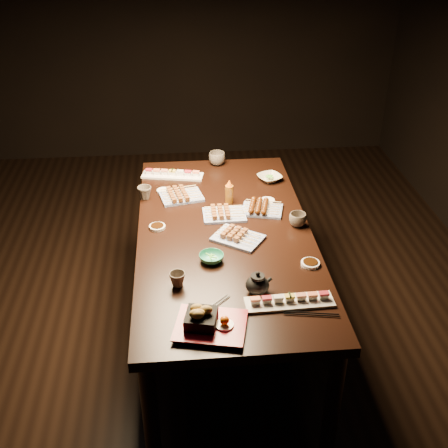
# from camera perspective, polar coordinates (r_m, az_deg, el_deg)

# --- Properties ---
(ground) EXTENTS (5.00, 5.00, 0.00)m
(ground) POSITION_cam_1_polar(r_m,az_deg,el_deg) (3.54, -2.71, -9.21)
(ground) COLOR black
(ground) RESTS_ON ground
(dining_table) EXTENTS (1.02, 1.86, 0.75)m
(dining_table) POSITION_cam_1_polar(r_m,az_deg,el_deg) (3.12, 0.08, -6.69)
(dining_table) COLOR black
(dining_table) RESTS_ON ground
(sushi_platter_near) EXTENTS (0.39, 0.12, 0.05)m
(sushi_platter_near) POSITION_cam_1_polar(r_m,az_deg,el_deg) (2.44, 6.68, -7.59)
(sushi_platter_near) COLOR white
(sushi_platter_near) RESTS_ON dining_table
(sushi_platter_far) EXTENTS (0.39, 0.18, 0.05)m
(sushi_platter_far) POSITION_cam_1_polar(r_m,az_deg,el_deg) (3.49, -5.27, 5.16)
(sushi_platter_far) COLOR white
(sushi_platter_far) RESTS_ON dining_table
(yakitori_plate_center) EXTENTS (0.23, 0.17, 0.06)m
(yakitori_plate_center) POSITION_cam_1_polar(r_m,az_deg,el_deg) (3.04, 0.03, 1.28)
(yakitori_plate_center) COLOR #828EB6
(yakitori_plate_center) RESTS_ON dining_table
(yakitori_plate_right) EXTENTS (0.29, 0.28, 0.06)m
(yakitori_plate_right) POSITION_cam_1_polar(r_m,az_deg,el_deg) (2.84, 1.43, -1.06)
(yakitori_plate_right) COLOR #828EB6
(yakitori_plate_right) RESTS_ON dining_table
(yakitori_plate_left) EXTENTS (0.26, 0.22, 0.06)m
(yakitori_plate_left) POSITION_cam_1_polar(r_m,az_deg,el_deg) (3.23, -4.35, 3.13)
(yakitori_plate_left) COLOR #828EB6
(yakitori_plate_left) RESTS_ON dining_table
(tsukune_plate) EXTENTS (0.25, 0.21, 0.06)m
(tsukune_plate) POSITION_cam_1_polar(r_m,az_deg,el_deg) (3.09, 3.90, 1.75)
(tsukune_plate) COLOR #828EB6
(tsukune_plate) RESTS_ON dining_table
(edamame_bowl_green) EXTENTS (0.14, 0.14, 0.04)m
(edamame_bowl_green) POSITION_cam_1_polar(r_m,az_deg,el_deg) (2.68, -1.29, -3.45)
(edamame_bowl_green) COLOR #309371
(edamame_bowl_green) RESTS_ON dining_table
(edamame_bowl_cream) EXTENTS (0.18, 0.18, 0.03)m
(edamame_bowl_cream) POSITION_cam_1_polar(r_m,az_deg,el_deg) (3.44, 4.65, 4.70)
(edamame_bowl_cream) COLOR beige
(edamame_bowl_cream) RESTS_ON dining_table
(tempura_tray) EXTENTS (0.33, 0.28, 0.10)m
(tempura_tray) POSITION_cam_1_polar(r_m,az_deg,el_deg) (2.28, -1.39, -9.61)
(tempura_tray) COLOR black
(tempura_tray) RESTS_ON dining_table
(teacup_near_left) EXTENTS (0.09, 0.09, 0.07)m
(teacup_near_left) POSITION_cam_1_polar(r_m,az_deg,el_deg) (2.52, -4.75, -5.63)
(teacup_near_left) COLOR brown
(teacup_near_left) RESTS_ON dining_table
(teacup_mid_right) EXTENTS (0.11, 0.11, 0.07)m
(teacup_mid_right) POSITION_cam_1_polar(r_m,az_deg,el_deg) (2.98, 7.49, 0.44)
(teacup_mid_right) COLOR brown
(teacup_mid_right) RESTS_ON dining_table
(teacup_far_left) EXTENTS (0.11, 0.11, 0.07)m
(teacup_far_left) POSITION_cam_1_polar(r_m,az_deg,el_deg) (3.24, -8.07, 3.16)
(teacup_far_left) COLOR brown
(teacup_far_left) RESTS_ON dining_table
(teacup_far_right) EXTENTS (0.12, 0.12, 0.08)m
(teacup_far_right) POSITION_cam_1_polar(r_m,az_deg,el_deg) (3.63, -0.72, 6.67)
(teacup_far_right) COLOR brown
(teacup_far_right) RESTS_ON dining_table
(teapot) EXTENTS (0.16, 0.16, 0.11)m
(teapot) POSITION_cam_1_polar(r_m,az_deg,el_deg) (2.47, 3.42, -5.96)
(teapot) COLOR black
(teapot) RESTS_ON dining_table
(condiment_bottle) EXTENTS (0.06, 0.06, 0.14)m
(condiment_bottle) POSITION_cam_1_polar(r_m,az_deg,el_deg) (3.16, 0.53, 3.35)
(condiment_bottle) COLOR brown
(condiment_bottle) RESTS_ON dining_table
(sauce_dish_west) EXTENTS (0.10, 0.10, 0.01)m
(sauce_dish_west) POSITION_cam_1_polar(r_m,az_deg,el_deg) (2.96, -6.79, -0.30)
(sauce_dish_west) COLOR white
(sauce_dish_west) RESTS_ON dining_table
(sauce_dish_east) EXTENTS (0.09, 0.09, 0.01)m
(sauce_dish_east) POSITION_cam_1_polar(r_m,az_deg,el_deg) (3.20, 4.43, 2.36)
(sauce_dish_east) COLOR white
(sauce_dish_east) RESTS_ON dining_table
(sauce_dish_se) EXTENTS (0.09, 0.09, 0.02)m
(sauce_dish_se) POSITION_cam_1_polar(r_m,az_deg,el_deg) (2.69, 8.76, -3.98)
(sauce_dish_se) COLOR white
(sauce_dish_se) RESTS_ON dining_table
(sauce_dish_nw) EXTENTS (0.09, 0.09, 0.01)m
(sauce_dish_nw) POSITION_cam_1_polar(r_m,az_deg,el_deg) (3.32, -6.17, 3.37)
(sauce_dish_nw) COLOR white
(sauce_dish_nw) RESTS_ON dining_table
(chopsticks_near) EXTENTS (0.19, 0.18, 0.01)m
(chopsticks_near) POSITION_cam_1_polar(r_m,az_deg,el_deg) (2.40, -1.42, -8.59)
(chopsticks_near) COLOR black
(chopsticks_near) RESTS_ON dining_table
(chopsticks_se) EXTENTS (0.23, 0.06, 0.01)m
(chopsticks_se) POSITION_cam_1_polar(r_m,az_deg,el_deg) (2.40, 8.86, -9.04)
(chopsticks_se) COLOR black
(chopsticks_se) RESTS_ON dining_table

